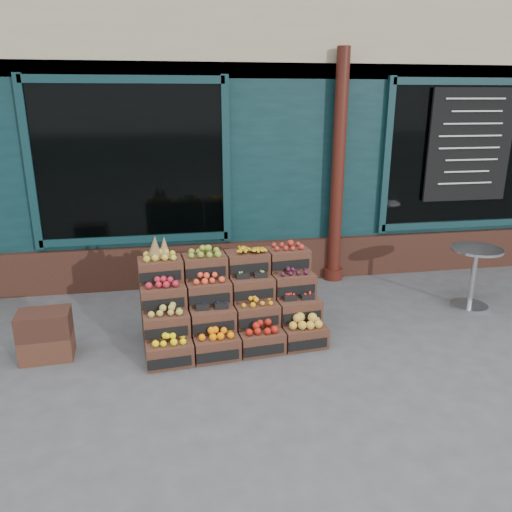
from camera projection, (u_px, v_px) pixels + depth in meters
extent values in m
plane|color=#4A4A4C|center=(286.00, 351.00, 5.28)|extent=(60.00, 60.00, 0.00)
cube|color=#0E2C30|center=(224.00, 107.00, 9.43)|extent=(12.00, 6.00, 4.80)
cube|color=#0E2C30|center=(250.00, 178.00, 6.93)|extent=(12.00, 0.12, 3.00)
cube|color=#371E16|center=(251.00, 261.00, 7.23)|extent=(12.00, 0.18, 0.60)
cube|color=black|center=(131.00, 163.00, 6.52)|extent=(2.40, 0.06, 2.00)
cube|color=black|center=(465.00, 155.00, 7.33)|extent=(2.40, 0.06, 2.00)
cylinder|color=#44170F|center=(338.00, 170.00, 6.92)|extent=(0.18, 0.18, 3.20)
cube|color=black|center=(470.00, 146.00, 7.21)|extent=(1.30, 0.04, 1.60)
cube|color=#4A291D|center=(169.00, 353.00, 5.01)|extent=(0.49, 0.36, 0.23)
cube|color=black|center=(171.00, 363.00, 4.86)|extent=(0.42, 0.05, 0.10)
cube|color=#FEE207|center=(169.00, 339.00, 4.96)|extent=(0.39, 0.27, 0.07)
cube|color=#4A291D|center=(216.00, 347.00, 5.13)|extent=(0.49, 0.36, 0.23)
cube|color=black|center=(220.00, 357.00, 4.98)|extent=(0.42, 0.05, 0.10)
cube|color=orange|center=(216.00, 333.00, 5.08)|extent=(0.39, 0.27, 0.08)
cube|color=#4A291D|center=(261.00, 341.00, 5.25)|extent=(0.49, 0.36, 0.23)
cube|color=black|center=(266.00, 350.00, 5.10)|extent=(0.42, 0.05, 0.10)
cube|color=#A4190E|center=(261.00, 327.00, 5.20)|extent=(0.39, 0.27, 0.09)
cube|color=#4A291D|center=(304.00, 335.00, 5.37)|extent=(0.49, 0.36, 0.23)
cube|color=black|center=(309.00, 345.00, 5.22)|extent=(0.42, 0.05, 0.10)
cube|color=gold|center=(304.00, 321.00, 5.32)|extent=(0.39, 0.27, 0.11)
cube|color=#4A291D|center=(166.00, 324.00, 5.12)|extent=(0.49, 0.36, 0.23)
cube|color=black|center=(168.00, 333.00, 4.97)|extent=(0.42, 0.05, 0.10)
cube|color=#B09F42|center=(165.00, 310.00, 5.07)|extent=(0.39, 0.27, 0.08)
cube|color=#4A291D|center=(212.00, 318.00, 5.24)|extent=(0.49, 0.36, 0.23)
cube|color=black|center=(215.00, 327.00, 5.09)|extent=(0.42, 0.05, 0.10)
cube|color=black|center=(212.00, 307.00, 5.20)|extent=(0.39, 0.27, 0.03)
cube|color=#4A291D|center=(256.00, 313.00, 5.36)|extent=(0.49, 0.36, 0.23)
cube|color=black|center=(260.00, 322.00, 5.21)|extent=(0.42, 0.05, 0.10)
cube|color=orange|center=(256.00, 301.00, 5.32)|extent=(0.39, 0.27, 0.06)
cube|color=#4A291D|center=(298.00, 309.00, 5.48)|extent=(0.49, 0.36, 0.23)
cube|color=black|center=(304.00, 317.00, 5.33)|extent=(0.42, 0.05, 0.10)
cube|color=red|center=(298.00, 298.00, 5.44)|extent=(0.39, 0.27, 0.03)
cube|color=#4A291D|center=(163.00, 296.00, 5.23)|extent=(0.49, 0.36, 0.23)
cube|color=black|center=(165.00, 304.00, 5.08)|extent=(0.42, 0.05, 0.10)
cube|color=#A51B29|center=(162.00, 282.00, 5.18)|extent=(0.39, 0.27, 0.08)
cube|color=#4A291D|center=(208.00, 291.00, 5.35)|extent=(0.49, 0.36, 0.23)
cube|color=black|center=(211.00, 299.00, 5.20)|extent=(0.42, 0.05, 0.10)
cube|color=#E74626|center=(208.00, 278.00, 5.30)|extent=(0.39, 0.27, 0.07)
cube|color=#4A291D|center=(252.00, 287.00, 5.47)|extent=(0.49, 0.36, 0.23)
cube|color=black|center=(256.00, 295.00, 5.32)|extent=(0.42, 0.05, 0.10)
cube|color=#72A63D|center=(251.00, 276.00, 5.43)|extent=(0.39, 0.27, 0.03)
cube|color=#4A291D|center=(293.00, 283.00, 5.59)|extent=(0.49, 0.36, 0.23)
cube|color=black|center=(298.00, 290.00, 5.44)|extent=(0.42, 0.05, 0.10)
cube|color=#3B1126|center=(293.00, 271.00, 5.55)|extent=(0.39, 0.27, 0.06)
cube|color=#4A291D|center=(160.00, 269.00, 5.34)|extent=(0.49, 0.36, 0.23)
cube|color=black|center=(162.00, 276.00, 5.19)|extent=(0.42, 0.05, 0.10)
cube|color=gold|center=(160.00, 255.00, 5.29)|extent=(0.39, 0.27, 0.08)
cube|color=#4A291D|center=(205.00, 265.00, 5.46)|extent=(0.49, 0.36, 0.23)
cube|color=black|center=(207.00, 272.00, 5.31)|extent=(0.42, 0.05, 0.10)
cube|color=olive|center=(204.00, 252.00, 5.41)|extent=(0.39, 0.27, 0.08)
cube|color=#4A291D|center=(247.00, 262.00, 5.58)|extent=(0.49, 0.36, 0.23)
cube|color=black|center=(251.00, 269.00, 5.43)|extent=(0.42, 0.05, 0.10)
cube|color=gold|center=(247.00, 249.00, 5.53)|extent=(0.39, 0.27, 0.07)
cube|color=#4A291D|center=(288.00, 258.00, 5.70)|extent=(0.49, 0.36, 0.23)
cube|color=black|center=(292.00, 265.00, 5.55)|extent=(0.42, 0.05, 0.10)
cube|color=#A8281F|center=(288.00, 246.00, 5.65)|extent=(0.39, 0.27, 0.07)
cube|color=#371E16|center=(235.00, 336.00, 5.37)|extent=(1.92, 0.49, 0.23)
cube|color=#371E16|center=(231.00, 318.00, 5.51)|extent=(1.92, 0.49, 0.46)
cube|color=#371E16|center=(227.00, 302.00, 5.66)|extent=(1.92, 0.49, 0.69)
cone|color=olive|center=(155.00, 247.00, 5.26)|extent=(0.16, 0.16, 0.27)
cone|color=olive|center=(164.00, 247.00, 5.31)|extent=(0.14, 0.14, 0.23)
cube|color=#4A291D|center=(47.00, 346.00, 5.11)|extent=(0.53, 0.38, 0.25)
cube|color=#371E16|center=(44.00, 324.00, 5.04)|extent=(0.53, 0.38, 0.25)
cylinder|color=silver|center=(469.00, 305.00, 6.40)|extent=(0.46, 0.46, 0.03)
cylinder|color=silver|center=(473.00, 278.00, 6.29)|extent=(0.06, 0.06, 0.75)
cylinder|color=silver|center=(477.00, 249.00, 6.17)|extent=(0.62, 0.62, 0.03)
imported|color=#1F6D2D|center=(148.00, 207.00, 7.33)|extent=(0.78, 0.54, 2.04)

